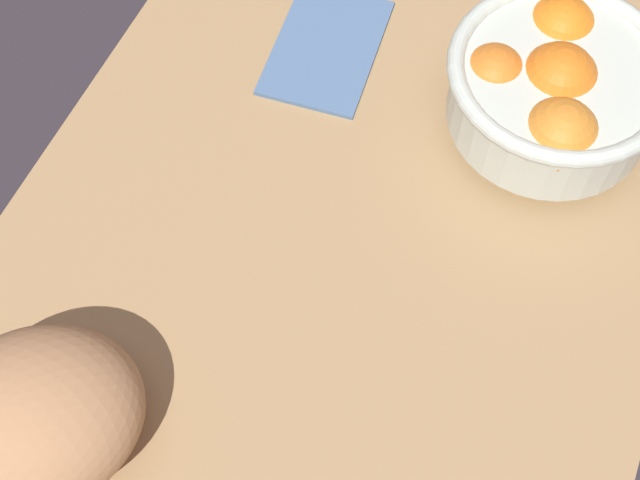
# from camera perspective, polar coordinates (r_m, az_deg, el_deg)

# --- Properties ---
(ground_plane) EXTENTS (0.82, 0.59, 0.03)m
(ground_plane) POSITION_cam_1_polar(r_m,az_deg,el_deg) (0.80, 0.90, -1.22)
(ground_plane) COLOR tan
(fruit_bowl) EXTENTS (0.21, 0.21, 0.10)m
(fruit_bowl) POSITION_cam_1_polar(r_m,az_deg,el_deg) (0.84, 14.78, 9.47)
(fruit_bowl) COLOR silver
(fruit_bowl) RESTS_ON ground
(bread_loaf) EXTENTS (0.22, 0.22, 0.10)m
(bread_loaf) POSITION_cam_1_polar(r_m,az_deg,el_deg) (0.71, -17.89, -10.86)
(bread_loaf) COLOR tan
(bread_loaf) RESTS_ON ground
(napkin_folded) EXTENTS (0.16, 0.12, 0.01)m
(napkin_folded) POSITION_cam_1_polar(r_m,az_deg,el_deg) (0.92, 0.41, 12.43)
(napkin_folded) COLOR #50709A
(napkin_folded) RESTS_ON ground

